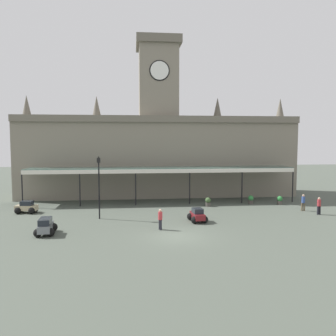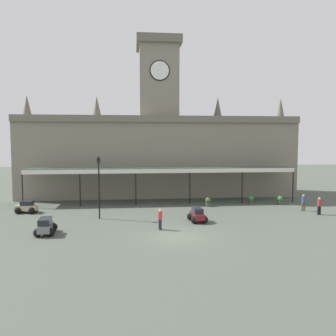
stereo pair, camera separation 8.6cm
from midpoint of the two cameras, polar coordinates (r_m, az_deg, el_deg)
The scene contains 13 objects.
ground_plane at distance 25.96m, azimuth 1.69°, elevation -11.30°, with size 140.00×140.00×0.00m, color #495046.
station_building at distance 44.42m, azimuth -1.54°, elevation 3.21°, with size 34.54×6.77×19.80m.
entrance_canopy at distance 38.95m, azimuth -0.93°, elevation -0.14°, with size 30.12×3.26×4.03m.
car_maroon_sedan at distance 30.44m, azimuth 4.97°, elevation -7.95°, with size 1.65×2.13×1.19m.
car_grey_estate at distance 27.98m, azimuth -19.60°, elevation -9.20°, with size 1.66×2.32×1.27m.
car_beige_sedan at distance 36.55m, azimuth -22.36°, elevation -6.15°, with size 2.13×1.66×1.19m.
pedestrian_beside_cars at distance 27.58m, azimuth -1.23°, elevation -8.39°, with size 0.34×0.38×1.67m.
pedestrian_crossing_forecourt at distance 36.06m, azimuth 23.89°, elevation -5.68°, with size 0.39×0.34×1.67m.
pedestrian_near_entrance at distance 37.32m, azimuth 21.65°, elevation -5.27°, with size 0.37×0.34×1.67m.
victorian_lamppost at distance 31.54m, azimuth -11.33°, elevation -2.09°, with size 0.30×0.30×5.68m.
planter_forecourt_centre at distance 39.63m, azimuth 13.68°, elevation -5.12°, with size 0.60×0.60×0.96m.
planter_by_canopy at distance 40.09m, azimuth 18.17°, elevation -5.11°, with size 0.60×0.60×0.96m.
planter_near_kerb at distance 37.41m, azimuth 6.75°, elevation -5.60°, with size 0.60×0.60×0.96m.
Camera 2 is at (-3.18, -24.75, 7.15)m, focal length 36.68 mm.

